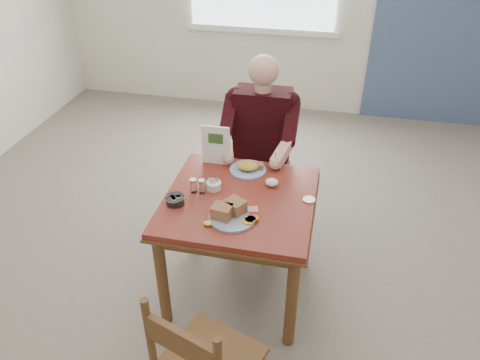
% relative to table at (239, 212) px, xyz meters
% --- Properties ---
extents(floor, '(6.00, 6.00, 0.00)m').
position_rel_table_xyz_m(floor, '(0.00, 0.00, -0.64)').
color(floor, '#665F53').
rests_on(floor, ground).
extents(lemon_wedge, '(0.06, 0.05, 0.03)m').
position_rel_table_xyz_m(lemon_wedge, '(-0.12, -0.30, 0.13)').
color(lemon_wedge, yellow).
rests_on(lemon_wedge, table).
extents(napkin, '(0.09, 0.07, 0.05)m').
position_rel_table_xyz_m(napkin, '(0.17, 0.17, 0.14)').
color(napkin, white).
rests_on(napkin, table).
extents(metal_dish, '(0.09, 0.09, 0.01)m').
position_rel_table_xyz_m(metal_dish, '(0.41, 0.06, 0.12)').
color(metal_dish, silver).
rests_on(metal_dish, table).
extents(table, '(0.92, 0.92, 0.75)m').
position_rel_table_xyz_m(table, '(0.00, 0.00, 0.00)').
color(table, maroon).
rests_on(table, ground).
extents(chair_far, '(0.42, 0.42, 0.95)m').
position_rel_table_xyz_m(chair_far, '(0.00, 0.80, -0.16)').
color(chair_far, brown).
rests_on(chair_far, ground).
extents(diner, '(0.53, 0.56, 1.39)m').
position_rel_table_xyz_m(diner, '(0.00, 0.71, 0.17)').
color(diner, tan).
rests_on(diner, chair_far).
extents(near_plate, '(0.33, 0.33, 0.09)m').
position_rel_table_xyz_m(near_plate, '(-0.00, -0.20, 0.14)').
color(near_plate, white).
rests_on(near_plate, table).
extents(far_plate, '(0.27, 0.27, 0.07)m').
position_rel_table_xyz_m(far_plate, '(-0.01, 0.32, 0.14)').
color(far_plate, white).
rests_on(far_plate, table).
extents(caddy, '(0.11, 0.11, 0.07)m').
position_rel_table_xyz_m(caddy, '(-0.18, 0.06, 0.14)').
color(caddy, white).
rests_on(caddy, table).
extents(shakers, '(0.10, 0.05, 0.09)m').
position_rel_table_xyz_m(shakers, '(-0.26, 0.00, 0.16)').
color(shakers, white).
rests_on(shakers, table).
extents(creamer, '(0.11, 0.11, 0.05)m').
position_rel_table_xyz_m(creamer, '(-0.36, -0.14, 0.14)').
color(creamer, white).
rests_on(creamer, table).
extents(menu, '(0.19, 0.02, 0.28)m').
position_rel_table_xyz_m(menu, '(-0.24, 0.36, 0.25)').
color(menu, white).
rests_on(menu, table).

